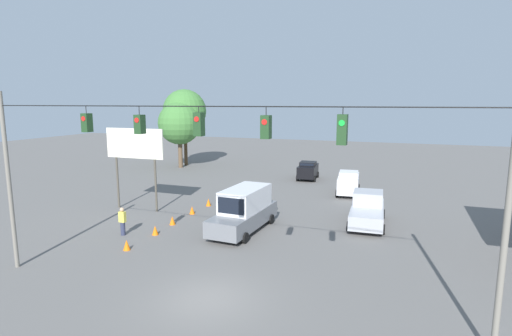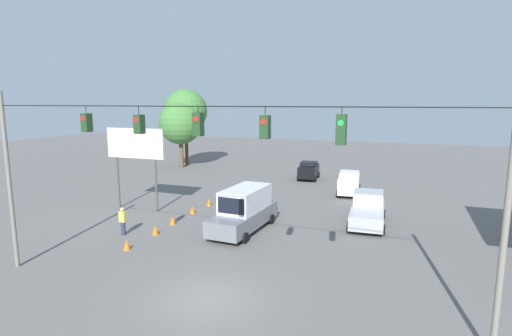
# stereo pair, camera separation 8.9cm
# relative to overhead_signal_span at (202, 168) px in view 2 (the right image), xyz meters

# --- Properties ---
(ground_plane) EXTENTS (140.00, 140.00, 0.00)m
(ground_plane) POSITION_rel_overhead_signal_span_xyz_m (0.13, -0.33, -5.56)
(ground_plane) COLOR #605E5B
(overhead_signal_span) EXTENTS (20.78, 0.38, 8.54)m
(overhead_signal_span) POSITION_rel_overhead_signal_span_xyz_m (0.00, 0.00, 0.00)
(overhead_signal_span) COLOR slate
(overhead_signal_span) RESTS_ON ground_plane
(pickup_truck_silver_oncoming_far) EXTENTS (2.48, 5.62, 2.12)m
(pickup_truck_silver_oncoming_far) POSITION_rel_overhead_signal_span_xyz_m (-5.14, -13.26, -4.58)
(pickup_truck_silver_oncoming_far) COLOR #A8AAB2
(pickup_truck_silver_oncoming_far) RESTS_ON ground_plane
(sedan_black_withflow_deep) EXTENTS (2.20, 3.93, 1.86)m
(sedan_black_withflow_deep) POSITION_rel_overhead_signal_span_xyz_m (2.11, -27.23, -4.59)
(sedan_black_withflow_deep) COLOR black
(sedan_black_withflow_deep) RESTS_ON ground_plane
(sedan_white_oncoming_deep) EXTENTS (2.23, 4.56, 2.03)m
(sedan_white_oncoming_deep) POSITION_rel_overhead_signal_span_xyz_m (-2.80, -21.68, -4.50)
(sedan_white_oncoming_deep) COLOR silver
(sedan_white_oncoming_deep) RESTS_ON ground_plane
(box_truck_grey_withflow_mid) EXTENTS (2.64, 6.39, 2.70)m
(box_truck_grey_withflow_mid) POSITION_rel_overhead_signal_span_xyz_m (2.06, -9.24, -4.22)
(box_truck_grey_withflow_mid) COLOR slate
(box_truck_grey_withflow_mid) RESTS_ON ground_plane
(traffic_cone_nearest) EXTENTS (0.39, 0.39, 0.58)m
(traffic_cone_nearest) POSITION_rel_overhead_signal_span_xyz_m (6.81, -3.74, -5.27)
(traffic_cone_nearest) COLOR orange
(traffic_cone_nearest) RESTS_ON ground_plane
(traffic_cone_second) EXTENTS (0.39, 0.39, 0.58)m
(traffic_cone_second) POSITION_rel_overhead_signal_span_xyz_m (6.82, -6.46, -5.27)
(traffic_cone_second) COLOR orange
(traffic_cone_second) RESTS_ON ground_plane
(traffic_cone_third) EXTENTS (0.39, 0.39, 0.58)m
(traffic_cone_third) POSITION_rel_overhead_signal_span_xyz_m (6.95, -8.60, -5.27)
(traffic_cone_third) COLOR orange
(traffic_cone_third) RESTS_ON ground_plane
(traffic_cone_fourth) EXTENTS (0.39, 0.39, 0.58)m
(traffic_cone_fourth) POSITION_rel_overhead_signal_span_xyz_m (6.99, -11.31, -5.27)
(traffic_cone_fourth) COLOR orange
(traffic_cone_fourth) RESTS_ON ground_plane
(traffic_cone_fifth) EXTENTS (0.39, 0.39, 0.58)m
(traffic_cone_fifth) POSITION_rel_overhead_signal_span_xyz_m (6.92, -13.77, -5.27)
(traffic_cone_fifth) COLOR orange
(traffic_cone_fifth) RESTS_ON ground_plane
(roadside_billboard) EXTENTS (4.89, 0.16, 6.13)m
(roadside_billboard) POSITION_rel_overhead_signal_span_xyz_m (11.50, -10.99, -0.94)
(roadside_billboard) COLOR #4C473D
(roadside_billboard) RESTS_ON ground_plane
(pedestrian) EXTENTS (0.40, 0.28, 1.73)m
(pedestrian) POSITION_rel_overhead_signal_span_xyz_m (8.64, -5.73, -4.69)
(pedestrian) COLOR #2D334C
(pedestrian) RESTS_ON ground_plane
(tree_horizon_left) EXTENTS (5.41, 5.41, 9.63)m
(tree_horizon_left) POSITION_rel_overhead_signal_span_xyz_m (18.93, -31.01, 1.34)
(tree_horizon_left) COLOR #4C3823
(tree_horizon_left) RESTS_ON ground_plane
(tree_horizon_right) EXTENTS (5.18, 5.18, 8.07)m
(tree_horizon_right) POSITION_rel_overhead_signal_span_xyz_m (18.66, -29.23, -0.11)
(tree_horizon_right) COLOR brown
(tree_horizon_right) RESTS_ON ground_plane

